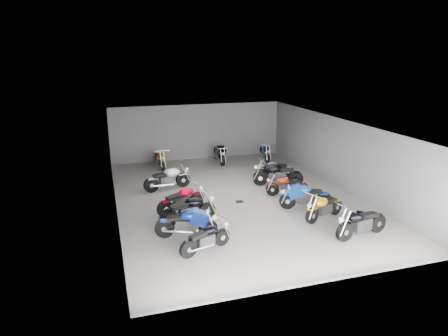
{
  "coord_description": "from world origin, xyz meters",
  "views": [
    {
      "loc": [
        -5.25,
        -15.38,
        6.06
      ],
      "look_at": [
        -0.14,
        1.29,
        1.0
      ],
      "focal_mm": 32.0,
      "sensor_mm": 36.0,
      "label": 1
    }
  ],
  "objects_px": {
    "motorcycle_left_f": "(168,178)",
    "motorcycle_back_b": "(160,159)",
    "motorcycle_left_c": "(189,210)",
    "motorcycle_right_a": "(361,222)",
    "motorcycle_right_e": "(277,174)",
    "motorcycle_right_b": "(324,207)",
    "motorcycle_right_f": "(275,169)",
    "motorcycle_right_c": "(305,196)",
    "motorcycle_back_d": "(219,153)",
    "motorcycle_left_d": "(182,200)",
    "drain_grate": "(240,202)",
    "motorcycle_back_f": "(265,152)",
    "motorcycle_left_b": "(187,223)",
    "motorcycle_left_a": "(206,238)",
    "motorcycle_right_d": "(287,186)"
  },
  "relations": [
    {
      "from": "motorcycle_left_f",
      "to": "motorcycle_right_a",
      "type": "distance_m",
      "value": 8.72
    },
    {
      "from": "motorcycle_right_d",
      "to": "motorcycle_right_f",
      "type": "xyz_separation_m",
      "value": [
        0.57,
        2.56,
        -0.0
      ]
    },
    {
      "from": "drain_grate",
      "to": "motorcycle_back_f",
      "type": "xyz_separation_m",
      "value": [
        3.59,
        5.85,
        0.48
      ]
    },
    {
      "from": "motorcycle_back_d",
      "to": "motorcycle_left_d",
      "type": "bearing_deg",
      "value": 64.73
    },
    {
      "from": "motorcycle_left_b",
      "to": "motorcycle_back_d",
      "type": "xyz_separation_m",
      "value": [
        3.76,
        8.92,
        0.01
      ]
    },
    {
      "from": "motorcycle_right_a",
      "to": "motorcycle_back_d",
      "type": "xyz_separation_m",
      "value": [
        -1.89,
        10.6,
        -0.0
      ]
    },
    {
      "from": "motorcycle_right_a",
      "to": "motorcycle_right_e",
      "type": "relative_size",
      "value": 0.96
    },
    {
      "from": "motorcycle_left_b",
      "to": "motorcycle_right_c",
      "type": "xyz_separation_m",
      "value": [
        5.08,
        1.19,
        0.0
      ]
    },
    {
      "from": "motorcycle_left_f",
      "to": "motorcycle_back_b",
      "type": "xyz_separation_m",
      "value": [
        0.19,
        3.77,
        -0.05
      ]
    },
    {
      "from": "motorcycle_right_e",
      "to": "motorcycle_right_f",
      "type": "xyz_separation_m",
      "value": [
        0.4,
        1.16,
        -0.11
      ]
    },
    {
      "from": "motorcycle_right_e",
      "to": "motorcycle_back_b",
      "type": "relative_size",
      "value": 1.14
    },
    {
      "from": "drain_grate",
      "to": "motorcycle_left_d",
      "type": "distance_m",
      "value": 2.61
    },
    {
      "from": "motorcycle_left_b",
      "to": "motorcycle_back_b",
      "type": "bearing_deg",
      "value": -165.7
    },
    {
      "from": "motorcycle_right_d",
      "to": "motorcycle_back_b",
      "type": "relative_size",
      "value": 0.93
    },
    {
      "from": "motorcycle_left_a",
      "to": "drain_grate",
      "type": "bearing_deg",
      "value": 125.75
    },
    {
      "from": "drain_grate",
      "to": "motorcycle_back_b",
      "type": "distance_m",
      "value": 6.7
    },
    {
      "from": "motorcycle_left_d",
      "to": "motorcycle_right_c",
      "type": "bearing_deg",
      "value": 55.64
    },
    {
      "from": "drain_grate",
      "to": "motorcycle_right_b",
      "type": "distance_m",
      "value": 3.62
    },
    {
      "from": "drain_grate",
      "to": "motorcycle_right_d",
      "type": "relative_size",
      "value": 0.17
    },
    {
      "from": "drain_grate",
      "to": "motorcycle_left_f",
      "type": "bearing_deg",
      "value": 136.85
    },
    {
      "from": "motorcycle_right_b",
      "to": "motorcycle_right_a",
      "type": "bearing_deg",
      "value": 172.2
    },
    {
      "from": "motorcycle_right_a",
      "to": "motorcycle_right_d",
      "type": "xyz_separation_m",
      "value": [
        -0.62,
        4.43,
        -0.07
      ]
    },
    {
      "from": "drain_grate",
      "to": "motorcycle_back_b",
      "type": "bearing_deg",
      "value": 111.33
    },
    {
      "from": "motorcycle_right_a",
      "to": "motorcycle_right_c",
      "type": "xyz_separation_m",
      "value": [
        -0.57,
        2.88,
        -0.01
      ]
    },
    {
      "from": "motorcycle_right_b",
      "to": "motorcycle_right_f",
      "type": "height_order",
      "value": "motorcycle_right_b"
    },
    {
      "from": "motorcycle_left_f",
      "to": "motorcycle_back_d",
      "type": "relative_size",
      "value": 1.0
    },
    {
      "from": "motorcycle_right_e",
      "to": "motorcycle_left_f",
      "type": "bearing_deg",
      "value": 98.64
    },
    {
      "from": "motorcycle_right_e",
      "to": "motorcycle_left_b",
      "type": "bearing_deg",
      "value": 148.12
    },
    {
      "from": "motorcycle_right_d",
      "to": "motorcycle_right_f",
      "type": "bearing_deg",
      "value": 5.2
    },
    {
      "from": "motorcycle_right_a",
      "to": "motorcycle_back_b",
      "type": "bearing_deg",
      "value": 15.91
    },
    {
      "from": "drain_grate",
      "to": "motorcycle_left_b",
      "type": "relative_size",
      "value": 0.15
    },
    {
      "from": "drain_grate",
      "to": "motorcycle_right_b",
      "type": "bearing_deg",
      "value": -47.14
    },
    {
      "from": "motorcycle_left_f",
      "to": "motorcycle_right_f",
      "type": "height_order",
      "value": "motorcycle_left_f"
    },
    {
      "from": "motorcycle_back_b",
      "to": "motorcycle_back_d",
      "type": "xyz_separation_m",
      "value": [
        3.39,
        0.04,
        0.05
      ]
    },
    {
      "from": "motorcycle_right_a",
      "to": "drain_grate",
      "type": "bearing_deg",
      "value": 22.65
    },
    {
      "from": "motorcycle_right_c",
      "to": "motorcycle_back_b",
      "type": "relative_size",
      "value": 1.07
    },
    {
      "from": "motorcycle_right_a",
      "to": "motorcycle_right_e",
      "type": "bearing_deg",
      "value": -6.14
    },
    {
      "from": "motorcycle_right_e",
      "to": "motorcycle_back_f",
      "type": "xyz_separation_m",
      "value": [
        1.2,
        4.36,
        -0.08
      ]
    },
    {
      "from": "motorcycle_left_a",
      "to": "motorcycle_back_f",
      "type": "bearing_deg",
      "value": 126.46
    },
    {
      "from": "drain_grate",
      "to": "motorcycle_left_a",
      "type": "relative_size",
      "value": 0.18
    },
    {
      "from": "motorcycle_left_d",
      "to": "motorcycle_right_f",
      "type": "relative_size",
      "value": 1.07
    },
    {
      "from": "motorcycle_right_b",
      "to": "motorcycle_back_d",
      "type": "height_order",
      "value": "motorcycle_back_d"
    },
    {
      "from": "motorcycle_back_d",
      "to": "motorcycle_right_d",
      "type": "bearing_deg",
      "value": 104.07
    },
    {
      "from": "motorcycle_right_a",
      "to": "motorcycle_back_f",
      "type": "xyz_separation_m",
      "value": [
        0.74,
        10.19,
        -0.04
      ]
    },
    {
      "from": "motorcycle_left_c",
      "to": "motorcycle_back_b",
      "type": "relative_size",
      "value": 1.08
    },
    {
      "from": "motorcycle_left_f",
      "to": "motorcycle_right_b",
      "type": "xyz_separation_m",
      "value": [
        5.06,
        -5.08,
        -0.05
      ]
    },
    {
      "from": "drain_grate",
      "to": "motorcycle_right_a",
      "type": "relative_size",
      "value": 0.15
    },
    {
      "from": "motorcycle_right_e",
      "to": "motorcycle_back_b",
      "type": "distance_m",
      "value": 6.76
    },
    {
      "from": "motorcycle_left_b",
      "to": "motorcycle_back_f",
      "type": "distance_m",
      "value": 10.64
    },
    {
      "from": "motorcycle_right_a",
      "to": "motorcycle_right_c",
      "type": "distance_m",
      "value": 2.93
    }
  ]
}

